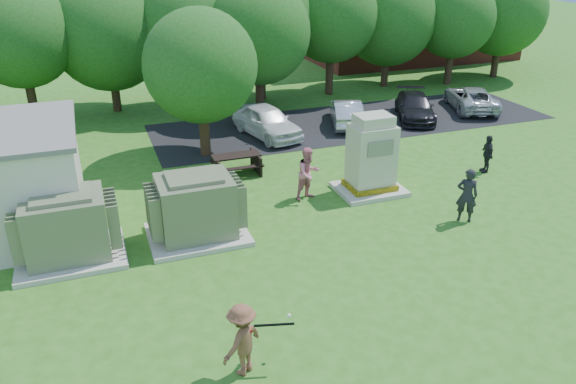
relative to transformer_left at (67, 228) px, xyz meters
name	(u,v)px	position (x,y,z in m)	size (l,w,h in m)	color
ground	(341,298)	(6.50, -4.50, -0.97)	(120.00, 120.00, 0.00)	#2D6619
brick_building	(410,3)	(24.50, 22.50, 3.03)	(15.00, 8.00, 8.00)	maroon
parking_strip	(354,122)	(13.50, 9.00, -0.96)	(20.00, 6.00, 0.01)	#232326
transformer_left	(67,228)	(0.00, 0.00, 0.00)	(3.00, 2.40, 2.07)	beige
transformer_right	(196,209)	(3.70, 0.00, 0.00)	(3.00, 2.40, 2.07)	beige
generator_cabinet	(371,159)	(10.29, 1.22, 0.29)	(2.37, 1.94, 2.89)	beige
picnic_table	(236,162)	(6.17, 4.48, -0.47)	(1.86, 1.39, 0.79)	black
batter	(242,340)	(3.40, -6.21, -0.12)	(1.09, 0.63, 1.69)	brown
person_by_generator	(467,195)	(12.12, -1.93, -0.05)	(0.67, 0.44, 1.83)	black
person_at_picnic	(308,174)	(7.96, 1.42, -0.02)	(0.93, 0.72, 1.91)	#D47082
person_walking_right	(487,154)	(15.48, 1.33, -0.22)	(0.88, 0.37, 1.51)	black
car_white	(267,121)	(8.70, 8.41, -0.25)	(1.71, 4.25, 1.45)	white
car_silver_a	(346,112)	(12.91, 8.73, -0.34)	(1.34, 3.83, 1.26)	silver
car_dark	(415,107)	(16.61, 8.43, -0.36)	(1.72, 4.23, 1.23)	black
car_silver_b	(471,98)	(20.31, 8.85, -0.35)	(2.05, 4.45, 1.24)	#BBBCC1
batting_equipment	(271,325)	(4.03, -6.24, 0.13)	(1.19, 0.46, 0.15)	black
tree_row	(224,28)	(8.25, 14.00, 3.18)	(41.30, 13.30, 7.30)	#47301E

